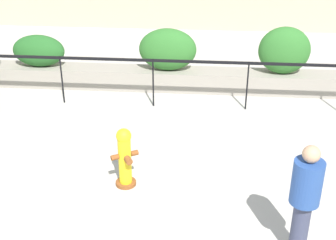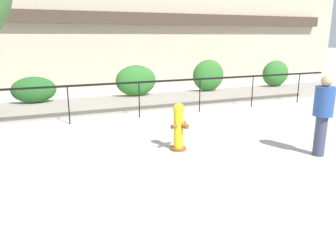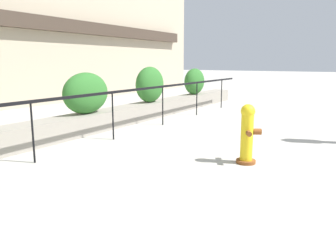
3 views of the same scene
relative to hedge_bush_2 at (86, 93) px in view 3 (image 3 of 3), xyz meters
name	(u,v)px [view 3 (image 3 of 3)]	position (x,y,z in m)	size (l,w,h in m)	color
planter_wall_low	(80,124)	(-0.24, 0.00, -0.78)	(18.00, 0.70, 0.50)	gray
fence_railing_segment	(112,97)	(-0.24, -1.10, -0.01)	(15.00, 0.05, 1.15)	black
hedge_bush_2	(86,93)	(0.00, 0.00, 0.00)	(1.42, 0.70, 1.05)	#2D6B28
hedge_bush_3	(150,85)	(2.82, 0.00, 0.05)	(1.25, 0.70, 1.16)	#2D6B28
hedge_bush_4	(194,81)	(5.96, 0.00, 0.00)	(1.19, 0.68, 1.05)	#2D6B28
fire_hydrant	(247,133)	(-0.34, -4.38, -0.48)	(0.48, 0.49, 1.08)	brown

